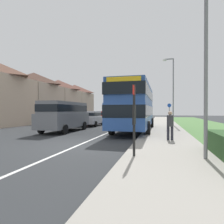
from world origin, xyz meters
name	(u,v)px	position (x,y,z in m)	size (l,w,h in m)	color
ground_plane	(77,146)	(0.00, 0.00, 0.00)	(120.00, 120.00, 0.00)	#2D3033
lane_marking_centre	(115,130)	(0.00, 8.00, 0.00)	(0.14, 60.00, 0.01)	silver
pavement_near_side	(165,133)	(4.20, 6.00, 0.06)	(3.20, 68.00, 0.12)	#9E998E
double_decker_bus	(135,105)	(1.83, 7.14, 2.14)	(2.80, 9.84, 3.70)	#284C93
parked_van_grey	(65,114)	(-3.63, 5.50, 1.41)	(2.11, 5.60, 2.38)	slate
parked_car_silver	(92,118)	(-3.47, 11.20, 0.89)	(1.96, 3.99, 1.62)	#B7B7BC
parked_car_red	(104,116)	(-3.66, 16.77, 0.89)	(1.98, 4.41, 1.60)	#B21E1E
pedestrian_at_stop	(170,124)	(4.38, 2.20, 0.98)	(0.34, 0.34, 1.67)	#23232D
bus_stop_sign	(134,115)	(3.00, -1.80, 1.54)	(0.09, 0.52, 2.60)	black
cycle_route_sign	(169,113)	(4.88, 14.71, 1.43)	(0.44, 0.08, 2.52)	slate
street_lamp_near	(203,31)	(5.22, -1.57, 4.32)	(1.14, 0.20, 7.54)	slate
street_lamp_mid	(172,87)	(5.09, 12.88, 4.19)	(1.14, 0.20, 7.28)	slate
house_terrace_far_side	(47,99)	(-13.80, 18.47, 3.58)	(6.29, 26.45, 7.15)	#C1A88E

